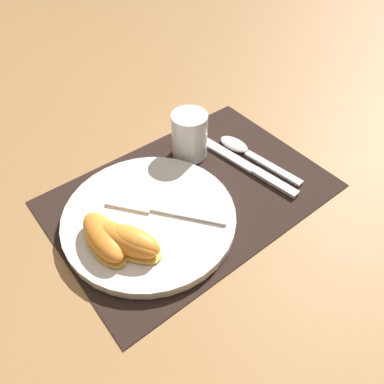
% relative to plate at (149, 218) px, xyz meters
% --- Properties ---
extents(ground_plane, '(3.00, 3.00, 0.00)m').
position_rel_plate_xyz_m(ground_plane, '(0.09, 0.01, -0.01)').
color(ground_plane, '#A37547').
extents(placemat, '(0.46, 0.32, 0.00)m').
position_rel_plate_xyz_m(placemat, '(0.09, 0.01, -0.01)').
color(placemat, black).
rests_on(placemat, ground_plane).
extents(plate, '(0.28, 0.28, 0.02)m').
position_rel_plate_xyz_m(plate, '(0.00, 0.00, 0.00)').
color(plate, white).
rests_on(plate, placemat).
extents(juice_glass, '(0.07, 0.07, 0.09)m').
position_rel_plate_xyz_m(juice_glass, '(0.15, 0.09, 0.03)').
color(juice_glass, silver).
rests_on(juice_glass, placemat).
extents(knife, '(0.05, 0.23, 0.01)m').
position_rel_plate_xyz_m(knife, '(0.21, -0.01, -0.01)').
color(knife, silver).
rests_on(knife, placemat).
extents(spoon, '(0.05, 0.19, 0.01)m').
position_rel_plate_xyz_m(spoon, '(0.24, 0.03, -0.00)').
color(spoon, silver).
rests_on(spoon, placemat).
extents(fork, '(0.14, 0.17, 0.00)m').
position_rel_plate_xyz_m(fork, '(0.02, 0.00, 0.01)').
color(fork, silver).
rests_on(fork, plate).
extents(citrus_wedge_0, '(0.05, 0.11, 0.03)m').
position_rel_plate_xyz_m(citrus_wedge_0, '(-0.08, -0.01, 0.02)').
color(citrus_wedge_0, '#F7C656').
rests_on(citrus_wedge_0, plate).
extents(citrus_wedge_1, '(0.09, 0.12, 0.04)m').
position_rel_plate_xyz_m(citrus_wedge_1, '(-0.06, -0.03, 0.02)').
color(citrus_wedge_1, '#F7C656').
rests_on(citrus_wedge_1, plate).
extents(citrus_wedge_2, '(0.08, 0.11, 0.04)m').
position_rel_plate_xyz_m(citrus_wedge_2, '(-0.05, -0.04, 0.02)').
color(citrus_wedge_2, '#F7C656').
rests_on(citrus_wedge_2, plate).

